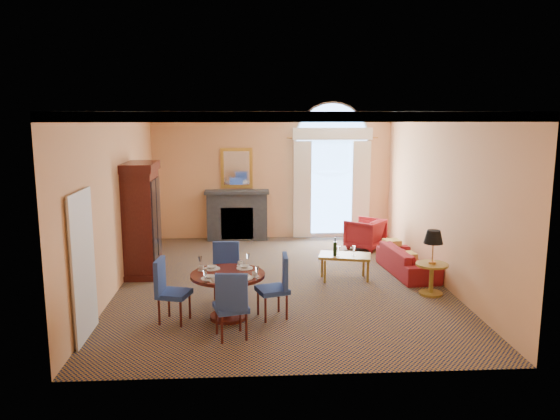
{
  "coord_description": "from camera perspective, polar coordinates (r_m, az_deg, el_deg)",
  "views": [
    {
      "loc": [
        -0.62,
        -9.97,
        3.2
      ],
      "look_at": [
        0.0,
        0.5,
        1.3
      ],
      "focal_mm": 35.0,
      "sensor_mm": 36.0,
      "label": 1
    }
  ],
  "objects": [
    {
      "name": "ground",
      "position": [
        10.49,
        0.16,
        -7.49
      ],
      "size": [
        7.5,
        7.5,
        0.0
      ],
      "primitive_type": "plane",
      "color": "#141D3F",
      "rests_on": "ground"
    },
    {
      "name": "side_table",
      "position": [
        9.95,
        15.65,
        -4.51
      ],
      "size": [
        0.56,
        0.56,
        1.14
      ],
      "color": "olive",
      "rests_on": "ground"
    },
    {
      "name": "room_envelope",
      "position": [
        10.68,
        -0.19,
        6.56
      ],
      "size": [
        6.04,
        7.52,
        3.45
      ],
      "color": "#F0AE72",
      "rests_on": "ground"
    },
    {
      "name": "armchair",
      "position": [
        13.02,
        8.89,
        -2.47
      ],
      "size": [
        1.09,
        1.09,
        0.71
      ],
      "primitive_type": "imported",
      "rotation": [
        0.0,
        0.0,
        4.01
      ],
      "color": "maroon",
      "rests_on": "ground"
    },
    {
      "name": "sofa",
      "position": [
        11.23,
        13.19,
        -5.18
      ],
      "size": [
        0.88,
        1.85,
        0.52
      ],
      "primitive_type": "imported",
      "rotation": [
        0.0,
        0.0,
        1.67
      ],
      "color": "maroon",
      "rests_on": "ground"
    },
    {
      "name": "coffee_table",
      "position": [
        10.56,
        6.74,
        -4.87
      ],
      "size": [
        1.07,
        0.75,
        0.85
      ],
      "rotation": [
        0.0,
        0.0,
        -0.23
      ],
      "color": "olive",
      "rests_on": "ground"
    },
    {
      "name": "armoire",
      "position": [
        11.07,
        -14.26,
        -1.12
      ],
      "size": [
        0.64,
        1.13,
        2.23
      ],
      "color": "#39110D",
      "rests_on": "ground"
    },
    {
      "name": "dining_chair_east",
      "position": [
        8.59,
        -0.16,
        -7.54
      ],
      "size": [
        0.56,
        0.56,
        1.01
      ],
      "rotation": [
        0.0,
        0.0,
        1.88
      ],
      "color": "navy",
      "rests_on": "ground"
    },
    {
      "name": "dining_chair_west",
      "position": [
        8.56,
        -11.7,
        -7.81
      ],
      "size": [
        0.56,
        0.56,
        1.01
      ],
      "rotation": [
        0.0,
        0.0,
        -1.86
      ],
      "color": "navy",
      "rests_on": "ground"
    },
    {
      "name": "dining_chair_south",
      "position": [
        7.78,
        -5.11,
        -9.49
      ],
      "size": [
        0.55,
        0.55,
        1.01
      ],
      "rotation": [
        0.0,
        0.0,
        0.27
      ],
      "color": "navy",
      "rests_on": "ground"
    },
    {
      "name": "dining_chair_north",
      "position": [
        9.38,
        -5.62,
        -6.04
      ],
      "size": [
        0.54,
        0.54,
        1.01
      ],
      "rotation": [
        0.0,
        0.0,
        3.39
      ],
      "color": "navy",
      "rests_on": "ground"
    },
    {
      "name": "dining_table",
      "position": [
        8.58,
        -5.46,
        -7.8
      ],
      "size": [
        1.16,
        1.16,
        0.93
      ],
      "color": "#39110D",
      "rests_on": "ground"
    }
  ]
}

